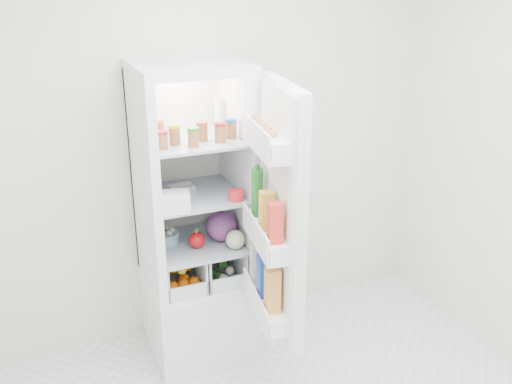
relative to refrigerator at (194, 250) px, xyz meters
name	(u,v)px	position (x,y,z in m)	size (l,w,h in m)	color
room_walls	(333,159)	(0.20, -1.25, 0.93)	(3.02, 3.02, 2.61)	beige
refrigerator	(194,250)	(0.00, 0.00, 0.00)	(0.60, 0.60, 1.80)	white
shelf_low	(196,243)	(0.00, -0.06, 0.07)	(0.49, 0.53, 0.01)	#9EACB9
shelf_mid	(194,195)	(0.00, -0.06, 0.38)	(0.49, 0.53, 0.01)	#9EACB9
shelf_top	(192,139)	(0.00, -0.06, 0.71)	(0.49, 0.53, 0.01)	#9EACB9
crisper_left	(178,266)	(-0.12, -0.06, -0.06)	(0.23, 0.46, 0.22)	silver
crisper_right	(216,259)	(0.12, -0.06, -0.06)	(0.23, 0.46, 0.22)	silver
condiment_jars	(192,135)	(-0.02, -0.14, 0.76)	(0.46, 0.32, 0.08)	#B21919
squeeze_bottle	(219,114)	(0.21, 0.09, 0.81)	(0.05, 0.05, 0.17)	white
tub_white	(176,202)	(-0.16, -0.26, 0.44)	(0.15, 0.15, 0.10)	white
tin_red	(236,195)	(0.19, -0.25, 0.42)	(0.09, 0.09, 0.06)	red
foil_tray	(181,188)	(-0.06, 0.00, 0.41)	(0.14, 0.11, 0.04)	white
red_cabbage	(221,226)	(0.15, -0.09, 0.17)	(0.18, 0.18, 0.18)	#612158
bell_pepper	(197,240)	(-0.02, -0.13, 0.13)	(0.09, 0.09, 0.09)	red
mushroom_bowl	(167,238)	(-0.17, -0.01, 0.12)	(0.15, 0.15, 0.07)	#86B9C8
salad_bag	(235,240)	(0.18, -0.23, 0.14)	(0.11, 0.11, 0.11)	#BCCD99
citrus_pile	(179,272)	(-0.12, -0.09, -0.08)	(0.20, 0.31, 0.16)	orange
veg_pile	(217,266)	(0.13, -0.06, -0.10)	(0.16, 0.30, 0.10)	#25531B
fridge_door	(277,218)	(0.26, -0.63, 0.43)	(0.25, 0.60, 1.30)	white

